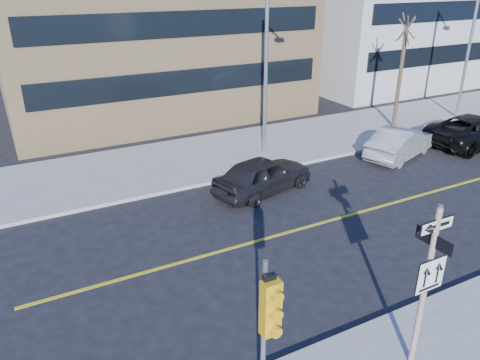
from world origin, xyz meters
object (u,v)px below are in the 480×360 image
sign_pole (427,280)px  streetlight_b (474,41)px  street_tree_west (406,31)px  parked_car_b (400,143)px  parked_car_c (476,130)px  traffic_signal (269,322)px  streetlight_a (269,60)px  parked_car_a (263,175)px

sign_pole → streetlight_b: (18.00, 13.27, 2.32)m
streetlight_b → street_tree_west: streetlight_b is taller
parked_car_b → street_tree_west: street_tree_west is taller
parked_car_c → streetlight_b: (3.27, 3.59, 3.95)m
sign_pole → traffic_signal: sign_pole is taller
parked_car_b → sign_pole: bearing=117.0°
sign_pole → parked_car_b: 14.29m
parked_car_c → streetlight_a: 11.98m
sign_pole → parked_car_b: size_ratio=0.89×
parked_car_a → street_tree_west: 12.82m
parked_car_c → streetlight_a: (-10.73, 3.59, 3.95)m
streetlight_a → street_tree_west: 9.05m
traffic_signal → parked_car_c: traffic_signal is taller
streetlight_a → streetlight_b: bearing=0.0°
street_tree_west → parked_car_a: bearing=-160.5°
traffic_signal → parked_car_c: bearing=27.7°
streetlight_a → parked_car_c: bearing=-18.5°
sign_pole → parked_car_a: sign_pole is taller
sign_pole → parked_car_c: size_ratio=0.70×
traffic_signal → street_tree_west: size_ratio=0.63×
streetlight_a → streetlight_b: (14.00, 0.00, 0.00)m
traffic_signal → streetlight_a: bearing=59.2°
parked_car_b → parked_car_a: bearing=73.6°
sign_pole → parked_car_b: bearing=46.1°
traffic_signal → streetlight_a: (8.00, 13.42, 1.73)m
traffic_signal → street_tree_west: street_tree_west is taller
parked_car_c → streetlight_b: 6.26m
parked_car_c → traffic_signal: bearing=116.8°
sign_pole → traffic_signal: bearing=-177.9°
parked_car_a → parked_car_b: 8.08m
parked_car_b → streetlight_a: size_ratio=0.57×
streetlight_b → parked_car_a: bearing=-168.1°
parked_car_b → streetlight_a: streetlight_a is taller
traffic_signal → parked_car_a: 11.75m
parked_car_b → street_tree_west: size_ratio=0.72×
sign_pole → streetlight_a: bearing=73.2°
streetlight_a → streetlight_b: same height
parked_car_a → parked_car_c: parked_car_c is taller
sign_pole → streetlight_a: size_ratio=0.51×
parked_car_b → streetlight_b: size_ratio=0.57×
parked_car_b → parked_car_c: parked_car_c is taller
parked_car_a → parked_car_c: (12.95, -0.15, 0.04)m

